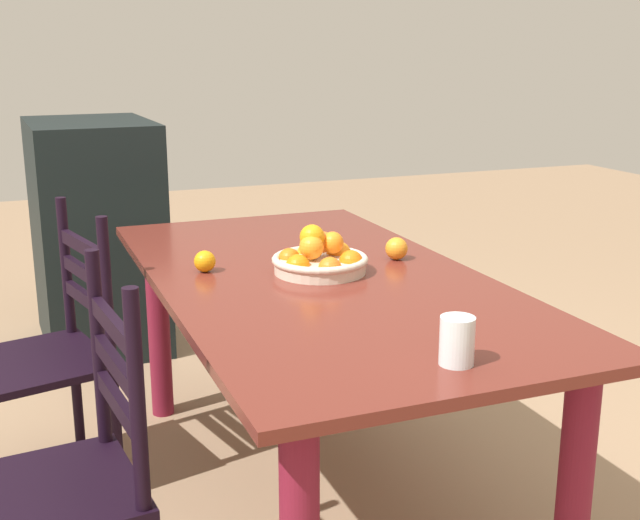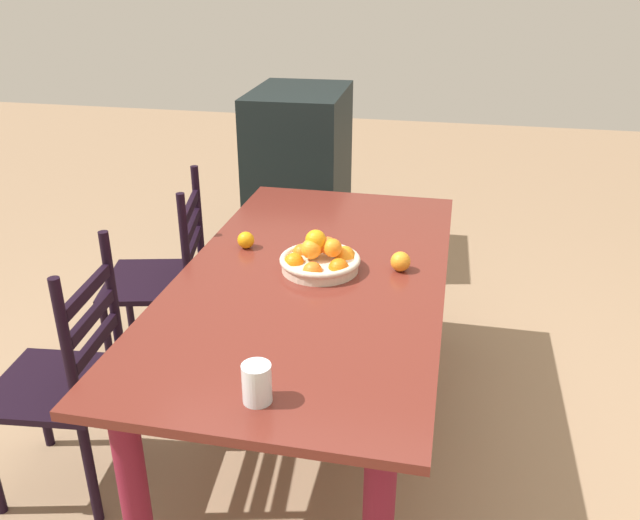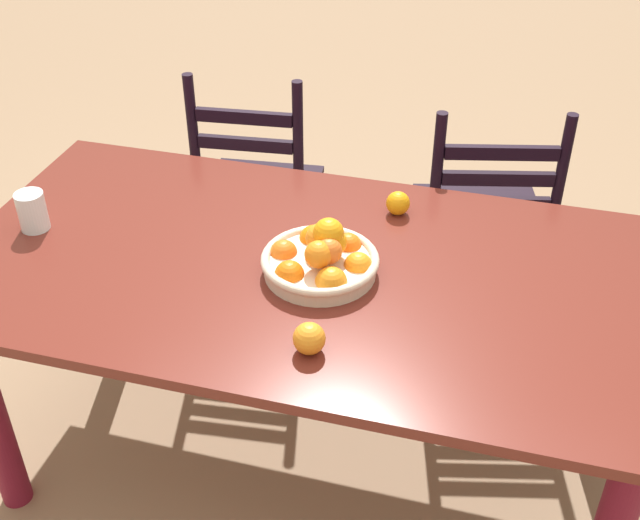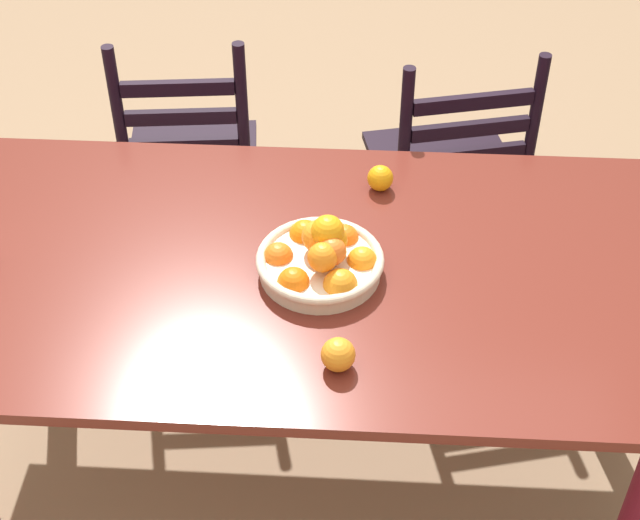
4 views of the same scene
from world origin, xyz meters
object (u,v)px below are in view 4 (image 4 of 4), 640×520
Objects in this scene: fruit_bowl at (321,259)px; orange_loose_0 at (380,178)px; orange_loose_1 at (338,355)px; chair_near_window at (448,172)px; dining_table at (307,303)px; chair_by_cabinet at (191,164)px.

fruit_bowl is 4.45× the size of orange_loose_0.
orange_loose_1 is at bearing -97.50° from orange_loose_0.
chair_near_window is 0.96m from fruit_bowl.
dining_table is 0.93m from chair_by_cabinet.
dining_table is 6.20× the size of fruit_bowl.
orange_loose_1 is (-0.08, -0.63, 0.00)m from orange_loose_0.
orange_loose_0 is at bearing 51.59° from chair_near_window.
chair_by_cabinet is 0.85m from orange_loose_0.
dining_table is 1.98× the size of chair_near_window.
chair_by_cabinet is (-0.43, 0.81, -0.19)m from dining_table.
chair_near_window is at bearing 74.56° from orange_loose_1.
dining_table is 27.58× the size of orange_loose_0.
chair_by_cabinet is at bearing 140.83° from orange_loose_0.
chair_near_window reaches higher than orange_loose_0.
chair_by_cabinet is (-0.83, 0.01, -0.01)m from chair_near_window.
fruit_bowl is at bearing -27.80° from dining_table.
fruit_bowl is 0.36m from orange_loose_0.
orange_loose_1 is at bearing -79.96° from fruit_bowl.
chair_near_window reaches higher than dining_table.
orange_loose_0 is (-0.22, -0.49, 0.33)m from chair_near_window.
chair_near_window is 0.83m from chair_by_cabinet.
fruit_bowl is 4.05× the size of orange_loose_1.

